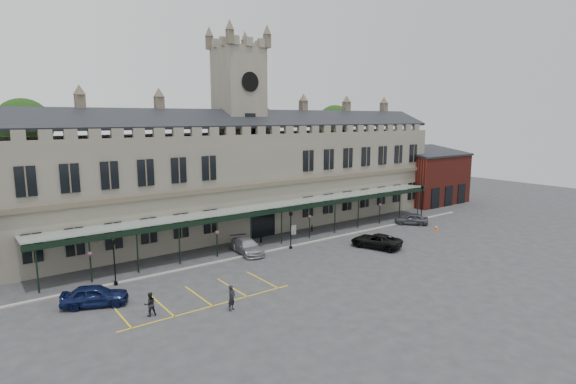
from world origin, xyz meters
TOP-DOWN VIEW (x-y plane):
  - ground at (0.00, 0.00)m, footprint 140.00×140.00m
  - station_building at (0.00, 15.91)m, footprint 60.00×10.36m
  - clock_tower at (0.00, 16.00)m, footprint 5.60×5.60m
  - canopy at (0.00, 7.46)m, footprint 50.00×4.10m
  - brick_annex at (34.00, 12.97)m, footprint 12.40×8.36m
  - kerb at (0.00, 5.50)m, footprint 60.00×0.40m
  - parking_markings at (-14.00, -1.50)m, footprint 16.00×6.00m
  - tree_behind_left at (-22.00, 25.00)m, footprint 6.00×6.00m
  - tree_behind_mid at (8.00, 25.00)m, footprint 6.00×6.00m
  - tree_behind_right at (24.00, 25.00)m, footprint 6.00×6.00m
  - lamp_post_left at (-18.55, 5.30)m, footprint 0.40×0.40m
  - lamp_post_mid at (-0.33, 5.05)m, footprint 0.40×0.40m
  - lamp_post_right at (22.36, 5.35)m, footprint 0.48×0.48m
  - traffic_cone at (18.93, 0.49)m, footprint 0.44×0.44m
  - sign_board at (3.43, 9.50)m, footprint 0.68×0.14m
  - bollard_left at (-1.64, 8.91)m, footprint 0.17×0.17m
  - bollard_right at (6.11, 9.27)m, footprint 0.15×0.15m
  - car_left_a at (-21.00, 1.89)m, footprint 5.09×3.60m
  - car_taxi at (-5.00, 6.37)m, footprint 2.75×5.42m
  - car_van at (7.27, -0.16)m, footprint 4.23×6.01m
  - car_right_a at (19.00, 4.38)m, footprint 4.07×4.37m
  - person_a at (-13.20, -4.90)m, footprint 0.82×0.70m
  - person_b at (-18.30, -2.26)m, footprint 0.89×0.71m

SIDE VIEW (x-z plane):
  - ground at x=0.00m, z-range 0.00..0.00m
  - parking_markings at x=-14.00m, z-range -0.01..0.01m
  - kerb at x=0.00m, z-range 0.00..0.12m
  - traffic_cone at x=18.93m, z-range -0.01..0.69m
  - bollard_right at x=6.11m, z-range 0.00..0.83m
  - bollard_left at x=-1.64m, z-range 0.00..0.94m
  - sign_board at x=3.43m, z-range -0.01..1.15m
  - car_right_a at x=19.00m, z-range 0.00..1.45m
  - car_taxi at x=-5.00m, z-range 0.00..1.51m
  - car_van at x=7.27m, z-range 0.00..1.52m
  - car_left_a at x=-21.00m, z-range 0.00..1.61m
  - person_b at x=-18.30m, z-range 0.00..1.74m
  - person_a at x=-13.20m, z-range 0.00..1.90m
  - canopy at x=0.00m, z-range 0.25..4.55m
  - lamp_post_left at x=-18.55m, z-range 0.39..4.60m
  - lamp_post_mid at x=-0.33m, z-range 0.40..4.67m
  - lamp_post_right at x=22.36m, z-range 0.47..5.57m
  - brick_annex at x=34.00m, z-range -0.46..8.77m
  - station_building at x=0.00m, z-range -2.18..15.12m
  - tree_behind_left at x=-22.00m, z-range 4.81..20.81m
  - tree_behind_mid at x=8.00m, z-range 4.81..20.81m
  - tree_behind_right at x=24.00m, z-range 4.81..20.81m
  - clock_tower at x=0.00m, z-range 0.71..25.51m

